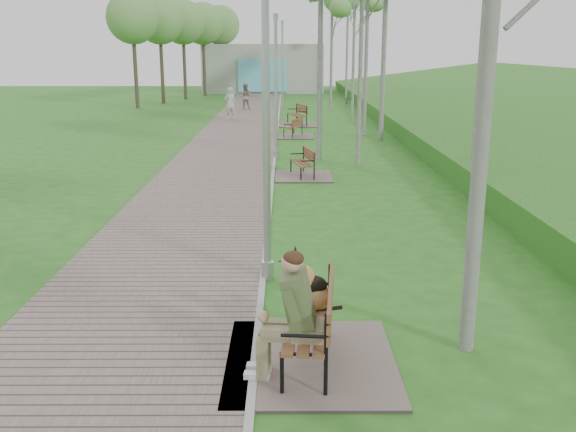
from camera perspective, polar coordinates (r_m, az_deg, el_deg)
name	(u,v)px	position (r m, az deg, el deg)	size (l,w,h in m)	color
walkway	(234,140)	(26.93, -4.79, 6.79)	(3.50, 67.00, 0.04)	#6E5F59
kerb	(276,139)	(26.84, -1.04, 6.82)	(0.10, 67.00, 0.05)	#999993
building_north	(263,68)	(56.11, -2.20, 12.98)	(10.00, 5.20, 4.00)	#9E9E99
bench_main	(303,326)	(7.78, 1.32, -9.76)	(2.06, 2.28, 1.79)	#6E5F59
bench_second	(302,171)	(19.07, 1.28, 4.04)	(1.67, 1.86, 1.03)	#6E5F59
bench_third	(293,132)	(27.82, 0.47, 7.43)	(1.65, 1.83, 1.01)	#6E5F59
bench_far	(297,120)	(32.11, 0.81, 8.51)	(2.02, 2.25, 1.24)	#6E5F59
lamp_post_near	(266,132)	(10.15, -1.94, 7.45)	(0.20, 0.20, 5.23)	#A4A7AD
lamp_post_second	(276,93)	(22.08, -1.08, 10.91)	(0.19, 0.19, 4.82)	#A4A7AD
lamp_post_third	(282,68)	(41.18, -0.49, 13.04)	(0.21, 0.21, 5.34)	#A4A7AD
lamp_post_far	(282,67)	(46.53, -0.50, 13.13)	(0.20, 0.20, 5.14)	#A4A7AD
pedestrian_near	(230,103)	(34.66, -5.16, 9.93)	(0.62, 0.41, 1.69)	silver
pedestrian_far	(245,97)	(40.10, -3.85, 10.53)	(0.77, 0.60, 1.59)	gray
birch_far_c	(348,5)	(44.37, 5.36, 18.20)	(2.51, 2.51, 8.20)	silver
birch_distant_a	(332,10)	(39.86, 3.95, 17.83)	(2.27, 2.27, 7.49)	silver
birch_distant_b	(355,7)	(51.38, 5.95, 18.01)	(2.27, 2.27, 8.55)	silver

